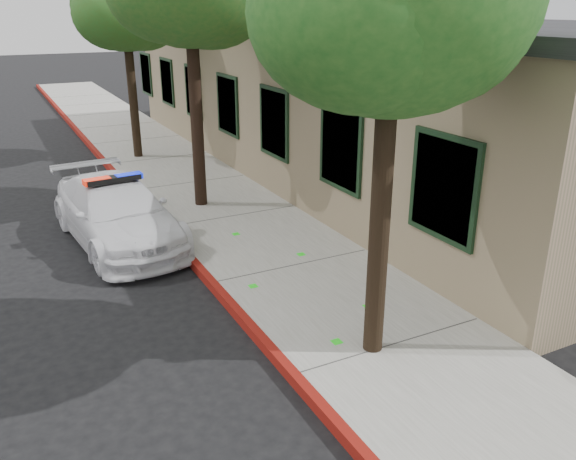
{
  "coord_description": "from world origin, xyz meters",
  "views": [
    {
      "loc": [
        -2.93,
        -5.63,
        4.58
      ],
      "look_at": [
        1.23,
        2.49,
        1.08
      ],
      "focal_mm": 36.59,
      "sensor_mm": 36.0,
      "label": 1
    }
  ],
  "objects_px": {
    "police_car": "(117,212)",
    "street_tree_near": "(394,5)",
    "clapboard_building": "(352,95)",
    "street_tree_far": "(126,11)"
  },
  "relations": [
    {
      "from": "clapboard_building",
      "to": "street_tree_near",
      "type": "relative_size",
      "value": 3.51
    },
    {
      "from": "street_tree_far",
      "to": "police_car",
      "type": "bearing_deg",
      "value": -107.28
    },
    {
      "from": "police_car",
      "to": "street_tree_near",
      "type": "height_order",
      "value": "street_tree_near"
    },
    {
      "from": "police_car",
      "to": "street_tree_near",
      "type": "xyz_separation_m",
      "value": [
        2.21,
        -5.91,
        3.94
      ]
    },
    {
      "from": "street_tree_near",
      "to": "street_tree_far",
      "type": "xyz_separation_m",
      "value": [
        -0.16,
        12.48,
        -0.15
      ]
    },
    {
      "from": "clapboard_building",
      "to": "police_car",
      "type": "relative_size",
      "value": 4.53
    },
    {
      "from": "clapboard_building",
      "to": "street_tree_near",
      "type": "height_order",
      "value": "street_tree_near"
    },
    {
      "from": "clapboard_building",
      "to": "street_tree_far",
      "type": "bearing_deg",
      "value": 147.56
    },
    {
      "from": "clapboard_building",
      "to": "street_tree_far",
      "type": "relative_size",
      "value": 3.66
    },
    {
      "from": "clapboard_building",
      "to": "street_tree_far",
      "type": "height_order",
      "value": "street_tree_far"
    }
  ]
}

